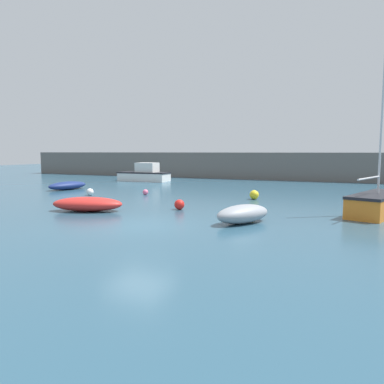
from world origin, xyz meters
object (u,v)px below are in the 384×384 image
(rowboat_blue_near, at_px, (243,214))
(open_tender_yellow, at_px, (87,204))
(sailboat_tall_mast, at_px, (377,203))
(mooring_buoy_yellow, at_px, (254,195))
(mooring_buoy_pink, at_px, (145,192))
(mooring_buoy_white, at_px, (90,192))
(rowboat_white_midwater, at_px, (68,186))
(cabin_cruiser_white, at_px, (145,174))
(mooring_buoy_red, at_px, (179,205))

(rowboat_blue_near, relative_size, open_tender_yellow, 0.78)
(sailboat_tall_mast, relative_size, open_tender_yellow, 1.99)
(mooring_buoy_yellow, relative_size, mooring_buoy_pink, 1.51)
(open_tender_yellow, bearing_deg, mooring_buoy_white, -71.02)
(rowboat_white_midwater, distance_m, cabin_cruiser_white, 9.45)
(sailboat_tall_mast, height_order, open_tender_yellow, sailboat_tall_mast)
(sailboat_tall_mast, distance_m, mooring_buoy_white, 16.69)
(cabin_cruiser_white, distance_m, open_tender_yellow, 18.36)
(mooring_buoy_pink, bearing_deg, rowboat_white_midwater, 174.50)
(rowboat_white_midwater, relative_size, cabin_cruiser_white, 0.68)
(mooring_buoy_pink, distance_m, mooring_buoy_red, 6.73)
(mooring_buoy_yellow, bearing_deg, mooring_buoy_white, -167.47)
(sailboat_tall_mast, height_order, rowboat_blue_near, sailboat_tall_mast)
(cabin_cruiser_white, bearing_deg, mooring_buoy_yellow, 142.35)
(sailboat_tall_mast, height_order, cabin_cruiser_white, sailboat_tall_mast)
(rowboat_blue_near, bearing_deg, open_tender_yellow, -61.67)
(open_tender_yellow, relative_size, mooring_buoy_pink, 9.97)
(sailboat_tall_mast, relative_size, mooring_buoy_yellow, 13.17)
(rowboat_white_midwater, height_order, mooring_buoy_yellow, rowboat_white_midwater)
(open_tender_yellow, bearing_deg, rowboat_blue_near, 161.46)
(cabin_cruiser_white, distance_m, mooring_buoy_white, 12.14)
(sailboat_tall_mast, relative_size, cabin_cruiser_white, 1.45)
(mooring_buoy_red, bearing_deg, cabin_cruiser_white, 125.87)
(mooring_buoy_yellow, relative_size, mooring_buoy_red, 1.11)
(cabin_cruiser_white, distance_m, mooring_buoy_pink, 11.72)
(mooring_buoy_pink, bearing_deg, sailboat_tall_mast, -10.98)
(sailboat_tall_mast, height_order, mooring_buoy_white, sailboat_tall_mast)
(sailboat_tall_mast, bearing_deg, mooring_buoy_red, 122.06)
(mooring_buoy_yellow, bearing_deg, rowboat_white_midwater, 179.46)
(sailboat_tall_mast, xyz_separation_m, mooring_buoy_red, (-8.81, -2.15, -0.27))
(rowboat_blue_near, height_order, cabin_cruiser_white, cabin_cruiser_white)
(rowboat_white_midwater, xyz_separation_m, mooring_buoy_red, (11.86, -5.47, -0.06))
(mooring_buoy_pink, bearing_deg, cabin_cruiser_white, 120.79)
(mooring_buoy_yellow, distance_m, mooring_buoy_white, 10.50)
(rowboat_blue_near, xyz_separation_m, mooring_buoy_yellow, (-1.41, 7.48, -0.09))
(sailboat_tall_mast, bearing_deg, rowboat_blue_near, 149.08)
(mooring_buoy_red, bearing_deg, mooring_buoy_pink, 134.72)
(rowboat_white_midwater, bearing_deg, cabin_cruiser_white, 4.45)
(rowboat_white_midwater, relative_size, mooring_buoy_yellow, 6.14)
(cabin_cruiser_white, distance_m, mooring_buoy_red, 18.31)
(cabin_cruiser_white, bearing_deg, mooring_buoy_red, 124.14)
(sailboat_tall_mast, xyz_separation_m, open_tender_yellow, (-12.63, -4.32, -0.18))
(open_tender_yellow, relative_size, mooring_buoy_white, 7.86)
(sailboat_tall_mast, xyz_separation_m, mooring_buoy_yellow, (-6.41, 3.18, -0.25))
(rowboat_white_midwater, bearing_deg, rowboat_blue_near, -104.64)
(sailboat_tall_mast, bearing_deg, open_tender_yellow, 127.21)
(sailboat_tall_mast, relative_size, rowboat_white_midwater, 2.14)
(rowboat_white_midwater, bearing_deg, mooring_buoy_pink, -84.19)
(rowboat_blue_near, height_order, mooring_buoy_yellow, rowboat_blue_near)
(sailboat_tall_mast, bearing_deg, rowboat_white_midwater, 99.21)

